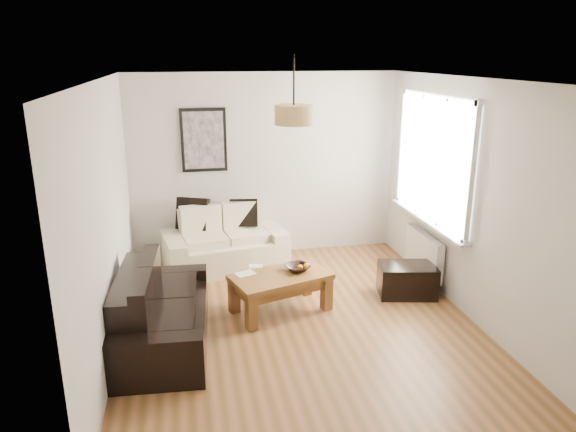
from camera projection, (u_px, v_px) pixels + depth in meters
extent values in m
plane|color=brown|center=(299.00, 323.00, 5.83)|extent=(4.50, 4.50, 0.00)
cube|color=white|center=(424.00, 253.00, 6.81)|extent=(0.10, 0.90, 0.52)
cylinder|color=tan|center=(294.00, 115.00, 5.46)|extent=(0.40, 0.40, 0.20)
cube|color=black|center=(407.00, 280.00, 6.46)|extent=(0.75, 0.57, 0.39)
cube|color=black|center=(193.00, 214.00, 7.27)|extent=(0.46, 0.30, 0.44)
cube|color=black|center=(244.00, 213.00, 7.41)|extent=(0.40, 0.17, 0.39)
imported|color=black|center=(297.00, 268.00, 6.09)|extent=(0.35, 0.35, 0.07)
sphere|color=#DE4D12|center=(307.00, 266.00, 6.12)|extent=(0.10, 0.10, 0.08)
sphere|color=orange|center=(307.00, 266.00, 6.11)|extent=(0.08, 0.08, 0.08)
sphere|color=orange|center=(300.00, 267.00, 6.09)|extent=(0.06, 0.06, 0.06)
cube|color=silver|center=(245.00, 274.00, 6.00)|extent=(0.26, 0.22, 0.01)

